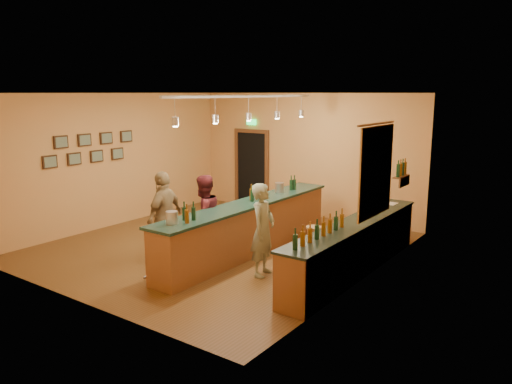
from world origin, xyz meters
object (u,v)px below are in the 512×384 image
Objects in this scene: bartender at (263,230)px; customer_a at (204,217)px; back_counter at (354,247)px; tasting_bar at (249,224)px; customer_b at (165,217)px; bar_stool at (314,234)px.

customer_a is (-1.50, 0.12, -0.01)m from bartender.
tasting_bar reaches higher than back_counter.
customer_b is at bearing 93.47° from bartender.
customer_a is at bearing 130.89° from customer_b.
bar_stool is (2.24, 1.81, -0.39)m from customer_b.
customer_a is 0.75m from customer_b.
back_counter is 2.74× the size of bartender.
bar_stool is at bearing 163.93° from back_counter.
bartender reaches higher than back_counter.
back_counter is 2.94m from customer_a.
bar_stool is at bearing 117.16° from customer_b.
tasting_bar is 1.70m from customer_b.
customer_b reaches higher than bar_stool.
tasting_bar is 1.33m from bar_stool.
back_counter is at bearing 116.68° from customer_a.
bar_stool is (1.79, 1.21, -0.33)m from customer_a.
bartender is 1.01× the size of customer_a.
bartender is at bearing 92.03° from customer_b.
bartender reaches higher than customer_a.
customer_b is (-0.46, -0.60, 0.06)m from customer_a.
customer_b is (-1.00, -1.34, 0.27)m from tasting_bar.
back_counter is at bearing 4.67° from tasting_bar.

